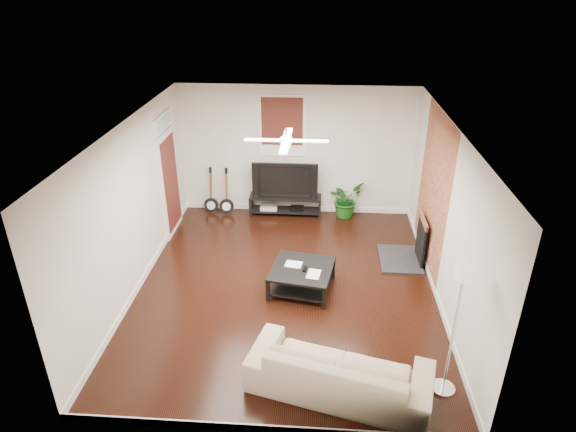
% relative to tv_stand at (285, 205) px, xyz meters
% --- Properties ---
extents(room, '(5.01, 6.01, 2.81)m').
position_rel_tv_stand_xyz_m(room, '(0.22, -2.78, 1.18)').
color(room, black).
rests_on(room, ground).
extents(brick_accent, '(0.02, 2.20, 2.80)m').
position_rel_tv_stand_xyz_m(brick_accent, '(2.71, -1.78, 1.18)').
color(brick_accent, brown).
rests_on(brick_accent, floor).
extents(fireplace, '(0.80, 1.10, 0.92)m').
position_rel_tv_stand_xyz_m(fireplace, '(2.42, -1.78, 0.24)').
color(fireplace, black).
rests_on(fireplace, floor).
extents(window_back, '(1.00, 0.06, 1.30)m').
position_rel_tv_stand_xyz_m(window_back, '(-0.08, 0.19, 1.73)').
color(window_back, '#3E1B11').
rests_on(window_back, wall_back).
extents(door_left, '(0.08, 1.00, 2.50)m').
position_rel_tv_stand_xyz_m(door_left, '(-2.24, -0.88, 1.03)').
color(door_left, white).
rests_on(door_left, wall_left).
extents(tv_stand, '(1.56, 0.42, 0.44)m').
position_rel_tv_stand_xyz_m(tv_stand, '(0.00, 0.00, 0.00)').
color(tv_stand, black).
rests_on(tv_stand, floor).
extents(tv, '(1.40, 0.18, 0.81)m').
position_rel_tv_stand_xyz_m(tv, '(0.00, 0.02, 0.62)').
color(tv, black).
rests_on(tv, tv_stand).
extents(coffee_table, '(1.14, 1.14, 0.41)m').
position_rel_tv_stand_xyz_m(coffee_table, '(0.49, -2.83, -0.01)').
color(coffee_table, black).
rests_on(coffee_table, floor).
extents(sofa, '(2.45, 1.46, 0.67)m').
position_rel_tv_stand_xyz_m(sofa, '(1.06, -5.05, 0.12)').
color(sofa, '#C4AD93').
rests_on(sofa, floor).
extents(floor_lamp, '(0.38, 0.38, 1.88)m').
position_rel_tv_stand_xyz_m(floor_lamp, '(2.41, -4.95, 0.72)').
color(floor_lamp, silver).
rests_on(floor_lamp, floor).
extents(potted_plant, '(0.94, 0.95, 0.80)m').
position_rel_tv_stand_xyz_m(potted_plant, '(1.31, 0.01, 0.18)').
color(potted_plant, '#195518').
rests_on(potted_plant, floor).
extents(guitar_left, '(0.33, 0.24, 1.03)m').
position_rel_tv_stand_xyz_m(guitar_left, '(-1.65, -0.03, 0.30)').
color(guitar_left, black).
rests_on(guitar_left, floor).
extents(guitar_right, '(0.33, 0.24, 1.03)m').
position_rel_tv_stand_xyz_m(guitar_right, '(-1.30, -0.06, 0.30)').
color(guitar_right, black).
rests_on(guitar_right, floor).
extents(ceiling_fan, '(1.24, 1.24, 0.32)m').
position_rel_tv_stand_xyz_m(ceiling_fan, '(0.22, -2.78, 2.38)').
color(ceiling_fan, white).
rests_on(ceiling_fan, ceiling).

